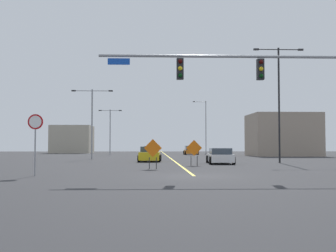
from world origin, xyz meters
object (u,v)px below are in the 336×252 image
at_px(construction_sign_left_lane, 194,149).
at_px(car_white_near, 220,156).
at_px(street_lamp_far_left, 279,95).
at_px(street_lamp_mid_right, 92,117).
at_px(car_green_approaching, 149,150).
at_px(street_lamp_near_left, 110,127).
at_px(construction_sign_right_lane, 153,150).
at_px(car_yellow_passing, 150,154).
at_px(street_lamp_near_right, 205,124).
at_px(stop_sign, 35,133).
at_px(car_orange_far, 191,150).
at_px(traffic_signal_assembly, 258,79).

xyz_separation_m(construction_sign_left_lane, car_white_near, (2.46, 3.22, -0.60)).
bearing_deg(street_lamp_far_left, street_lamp_mid_right, 149.60).
bearing_deg(car_green_approaching, street_lamp_near_left, -144.35).
xyz_separation_m(construction_sign_right_lane, car_yellow_passing, (-0.27, 12.52, -0.56)).
bearing_deg(street_lamp_far_left, car_yellow_passing, 162.13).
distance_m(street_lamp_near_right, car_white_near, 43.62).
bearing_deg(street_lamp_far_left, stop_sign, -138.27).
bearing_deg(car_orange_far, construction_sign_right_lane, -98.44).
bearing_deg(traffic_signal_assembly, car_white_near, 88.81).
bearing_deg(street_lamp_near_left, street_lamp_far_left, -60.26).
distance_m(traffic_signal_assembly, street_lamp_far_left, 16.29).
height_order(street_lamp_near_left, car_orange_far, street_lamp_near_left).
bearing_deg(street_lamp_near_left, car_green_approaching, 35.65).
bearing_deg(construction_sign_left_lane, street_lamp_near_right, 82.06).
distance_m(street_lamp_mid_right, car_orange_far, 25.47).
bearing_deg(stop_sign, car_yellow_passing, 73.19).
height_order(street_lamp_near_right, car_orange_far, street_lamp_near_right).
distance_m(construction_sign_left_lane, construction_sign_right_lane, 5.44).
relative_size(car_white_near, car_green_approaching, 1.14).
bearing_deg(street_lamp_mid_right, car_white_near, -43.37).
xyz_separation_m(street_lamp_near_right, street_lamp_near_left, (-16.21, -11.30, -1.05)).
relative_size(stop_sign, construction_sign_left_lane, 1.60).
relative_size(stop_sign, car_white_near, 0.66).
xyz_separation_m(street_lamp_near_left, construction_sign_left_lane, (9.74, -35.11, -3.05)).
distance_m(traffic_signal_assembly, street_lamp_near_right, 57.39).
height_order(construction_sign_left_lane, car_green_approaching, construction_sign_left_lane).
height_order(street_lamp_near_left, car_green_approaching, street_lamp_near_left).
distance_m(stop_sign, construction_sign_left_lane, 13.79).
height_order(street_lamp_mid_right, street_lamp_far_left, street_lamp_far_left).
height_order(stop_sign, car_orange_far, stop_sign).
xyz_separation_m(traffic_signal_assembly, street_lamp_near_right, (4.31, 57.23, 0.47)).
bearing_deg(street_lamp_mid_right, car_green_approaching, 76.41).
relative_size(street_lamp_far_left, car_orange_far, 2.49).
distance_m(traffic_signal_assembly, street_lamp_near_left, 47.45).
distance_m(stop_sign, street_lamp_far_left, 22.69).
xyz_separation_m(stop_sign, street_lamp_mid_right, (-0.74, 25.15, 2.44)).
xyz_separation_m(street_lamp_far_left, car_yellow_passing, (-11.12, 3.59, -5.16)).
relative_size(construction_sign_left_lane, car_yellow_passing, 0.44).
relative_size(traffic_signal_assembly, street_lamp_near_left, 1.73).
bearing_deg(car_white_near, street_lamp_far_left, 12.94).
height_order(street_lamp_near_left, car_yellow_passing, street_lamp_near_left).
bearing_deg(construction_sign_right_lane, stop_sign, -134.42).
distance_m(street_lamp_near_right, street_lamp_far_left, 41.99).
relative_size(street_lamp_near_left, street_lamp_far_left, 0.71).
height_order(street_lamp_mid_right, construction_sign_right_lane, street_lamp_mid_right).
bearing_deg(construction_sign_left_lane, stop_sign, -130.50).
bearing_deg(street_lamp_near_right, traffic_signal_assembly, -94.31).
relative_size(construction_sign_left_lane, car_orange_far, 0.48).
bearing_deg(street_lamp_near_right, construction_sign_left_lane, -97.94).
distance_m(street_lamp_mid_right, car_yellow_passing, 9.99).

